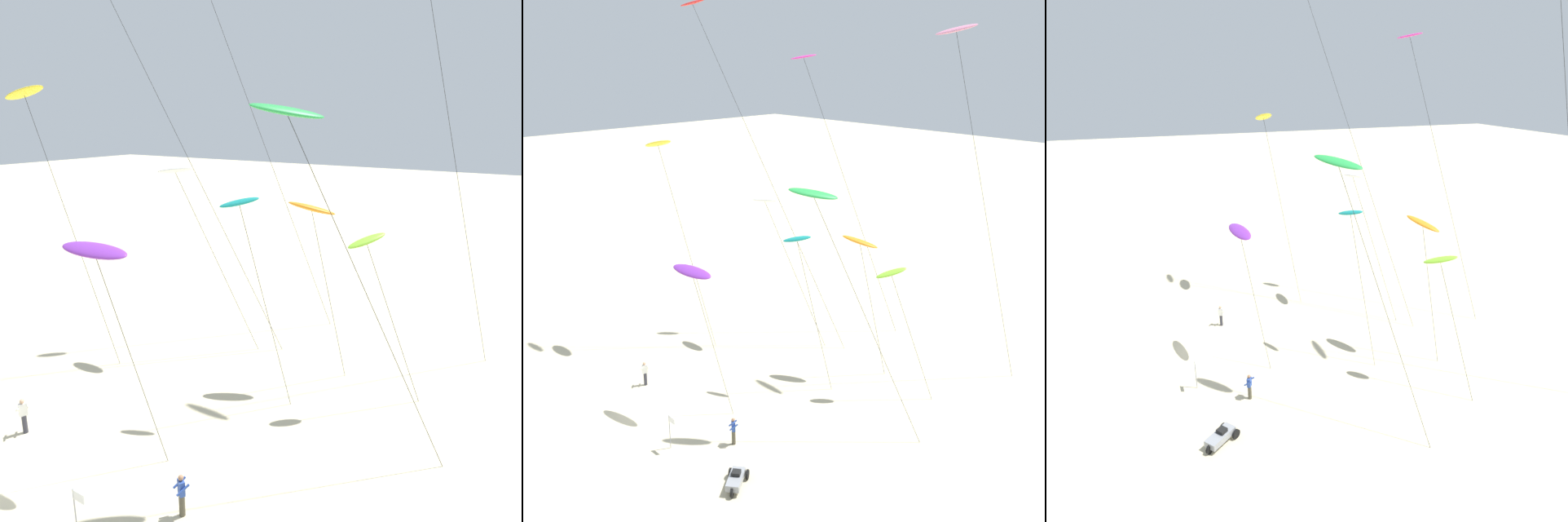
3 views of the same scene
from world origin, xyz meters
TOP-DOWN VIEW (x-y plane):
  - ground_plane at (0.00, 0.00)m, footprint 260.00×260.00m
  - kite_orange at (5.19, 14.04)m, footprint 3.11×1.83m
  - kite_teal at (3.82, 9.65)m, footprint 3.10×1.83m
  - kite_lime at (8.59, 13.09)m, footprint 3.53×2.33m
  - kite_purple at (1.79, 3.03)m, footprint 3.65×1.85m
  - kite_white at (-3.01, 13.05)m, footprint 5.42×2.72m
  - kite_yellow at (-7.99, 7.46)m, footprint 4.84×2.47m
  - kite_green at (7.83, 6.93)m, footprint 7.07×4.22m
  - kite_magenta at (-3.58, 17.76)m, footprint 7.79×4.56m
  - kite_flyer_nearest at (-2.92, 2.17)m, footprint 0.66×0.67m
  - kite_flyer_middle at (6.43, 2.13)m, footprint 0.72×0.71m
  - marker_flag at (4.44, -0.69)m, footprint 0.57×0.05m

SIDE VIEW (x-z plane):
  - ground_plane at x=0.00m, z-range 0.00..0.00m
  - kite_flyer_nearest at x=-2.92m, z-range 0.06..1.73m
  - kite_flyer_middle at x=6.43m, z-range 0.06..1.73m
  - marker_flag at x=4.44m, z-range 0.44..2.54m
  - kite_lime at x=8.59m, z-range 3.80..12.48m
  - kite_purple at x=1.79m, z-range 4.27..13.61m
  - kite_orange at x=5.19m, z-range 4.37..14.10m
  - kite_teal at x=3.82m, z-range 4.66..15.09m
  - kite_white at x=-3.01m, z-range 5.15..16.34m
  - kite_green at x=7.83m, z-range 6.64..21.05m
  - kite_yellow at x=-7.99m, z-range 7.10..22.57m
  - kite_magenta at x=-3.58m, z-range 9.47..30.43m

